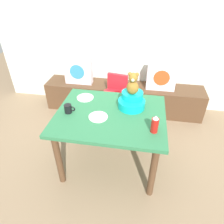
{
  "coord_description": "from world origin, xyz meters",
  "views": [
    {
      "loc": [
        0.32,
        -1.75,
        1.98
      ],
      "look_at": [
        0.0,
        0.1,
        0.69
      ],
      "focal_mm": 32.32,
      "sensor_mm": 36.0,
      "label": 1
    }
  ],
  "objects_px": {
    "pillow_floral_left": "(78,70)",
    "ketchup_bottle": "(155,124)",
    "dining_table": "(110,121)",
    "pillow_floral_right": "(161,76)",
    "coffee_mug": "(68,109)",
    "dinner_plate_near": "(85,98)",
    "book_stack": "(118,83)",
    "infant_seat_teal": "(132,101)",
    "dinner_plate_far": "(98,117)",
    "teddy_bear": "(133,84)",
    "highchair": "(115,95)"
  },
  "relations": [
    {
      "from": "teddy_bear",
      "to": "pillow_floral_left",
      "type": "bearing_deg",
      "value": 133.03
    },
    {
      "from": "highchair",
      "to": "pillow_floral_left",
      "type": "bearing_deg",
      "value": 148.05
    },
    {
      "from": "ketchup_bottle",
      "to": "coffee_mug",
      "type": "bearing_deg",
      "value": 169.33
    },
    {
      "from": "infant_seat_teal",
      "to": "coffee_mug",
      "type": "distance_m",
      "value": 0.7
    },
    {
      "from": "teddy_bear",
      "to": "coffee_mug",
      "type": "distance_m",
      "value": 0.74
    },
    {
      "from": "ketchup_bottle",
      "to": "infant_seat_teal",
      "type": "bearing_deg",
      "value": 121.46
    },
    {
      "from": "book_stack",
      "to": "dinner_plate_far",
      "type": "relative_size",
      "value": 1.0
    },
    {
      "from": "dinner_plate_near",
      "to": "dinner_plate_far",
      "type": "distance_m",
      "value": 0.43
    },
    {
      "from": "infant_seat_teal",
      "to": "highchair",
      "type": "bearing_deg",
      "value": 115.36
    },
    {
      "from": "pillow_floral_right",
      "to": "dinner_plate_near",
      "type": "height_order",
      "value": "pillow_floral_right"
    },
    {
      "from": "book_stack",
      "to": "dining_table",
      "type": "relative_size",
      "value": 0.17
    },
    {
      "from": "teddy_bear",
      "to": "coffee_mug",
      "type": "xyz_separation_m",
      "value": [
        -0.66,
        -0.24,
        -0.23
      ]
    },
    {
      "from": "pillow_floral_right",
      "to": "dinner_plate_near",
      "type": "bearing_deg",
      "value": -135.14
    },
    {
      "from": "dining_table",
      "to": "infant_seat_teal",
      "type": "xyz_separation_m",
      "value": [
        0.21,
        0.18,
        0.18
      ]
    },
    {
      "from": "highchair",
      "to": "dinner_plate_near",
      "type": "bearing_deg",
      "value": -118.27
    },
    {
      "from": "dinner_plate_near",
      "to": "ketchup_bottle",
      "type": "bearing_deg",
      "value": -31.23
    },
    {
      "from": "pillow_floral_right",
      "to": "highchair",
      "type": "height_order",
      "value": "pillow_floral_right"
    },
    {
      "from": "pillow_floral_right",
      "to": "coffee_mug",
      "type": "bearing_deg",
      "value": -129.33
    },
    {
      "from": "coffee_mug",
      "to": "dinner_plate_far",
      "type": "bearing_deg",
      "value": -6.05
    },
    {
      "from": "teddy_bear",
      "to": "dinner_plate_near",
      "type": "relative_size",
      "value": 1.25
    },
    {
      "from": "book_stack",
      "to": "infant_seat_teal",
      "type": "distance_m",
      "value": 1.13
    },
    {
      "from": "dinner_plate_near",
      "to": "infant_seat_teal",
      "type": "bearing_deg",
      "value": -8.68
    },
    {
      "from": "teddy_bear",
      "to": "ketchup_bottle",
      "type": "bearing_deg",
      "value": -58.51
    },
    {
      "from": "pillow_floral_left",
      "to": "infant_seat_teal",
      "type": "distance_m",
      "value": 1.4
    },
    {
      "from": "dinner_plate_far",
      "to": "pillow_floral_right",
      "type": "bearing_deg",
      "value": 61.71
    },
    {
      "from": "dinner_plate_far",
      "to": "teddy_bear",
      "type": "bearing_deg",
      "value": 40.13
    },
    {
      "from": "pillow_floral_left",
      "to": "dining_table",
      "type": "distance_m",
      "value": 1.41
    },
    {
      "from": "highchair",
      "to": "coffee_mug",
      "type": "distance_m",
      "value": 0.96
    },
    {
      "from": "pillow_floral_right",
      "to": "book_stack",
      "type": "relative_size",
      "value": 2.2
    },
    {
      "from": "dinner_plate_near",
      "to": "dinner_plate_far",
      "type": "xyz_separation_m",
      "value": [
        0.24,
        -0.36,
        0.0
      ]
    },
    {
      "from": "pillow_floral_left",
      "to": "coffee_mug",
      "type": "height_order",
      "value": "pillow_floral_left"
    },
    {
      "from": "pillow_floral_right",
      "to": "ketchup_bottle",
      "type": "bearing_deg",
      "value": -94.95
    },
    {
      "from": "pillow_floral_left",
      "to": "teddy_bear",
      "type": "distance_m",
      "value": 1.44
    },
    {
      "from": "pillow_floral_right",
      "to": "dining_table",
      "type": "xyz_separation_m",
      "value": [
        -0.58,
        -1.2,
        -0.05
      ]
    },
    {
      "from": "dinner_plate_near",
      "to": "coffee_mug",
      "type": "bearing_deg",
      "value": -105.81
    },
    {
      "from": "infant_seat_teal",
      "to": "ketchup_bottle",
      "type": "bearing_deg",
      "value": -58.54
    },
    {
      "from": "dining_table",
      "to": "ketchup_bottle",
      "type": "xyz_separation_m",
      "value": [
        0.46,
        -0.23,
        0.19
      ]
    },
    {
      "from": "book_stack",
      "to": "dining_table",
      "type": "distance_m",
      "value": 1.23
    },
    {
      "from": "infant_seat_teal",
      "to": "dinner_plate_near",
      "type": "xyz_separation_m",
      "value": [
        -0.57,
        0.09,
        -0.07
      ]
    },
    {
      "from": "highchair",
      "to": "teddy_bear",
      "type": "distance_m",
      "value": 0.83
    },
    {
      "from": "infant_seat_teal",
      "to": "pillow_floral_left",
      "type": "bearing_deg",
      "value": 133.05
    },
    {
      "from": "pillow_floral_right",
      "to": "coffee_mug",
      "type": "relative_size",
      "value": 3.67
    },
    {
      "from": "highchair",
      "to": "dinner_plate_near",
      "type": "relative_size",
      "value": 3.95
    },
    {
      "from": "highchair",
      "to": "dinner_plate_far",
      "type": "relative_size",
      "value": 3.95
    },
    {
      "from": "pillow_floral_right",
      "to": "dinner_plate_far",
      "type": "height_order",
      "value": "pillow_floral_right"
    },
    {
      "from": "coffee_mug",
      "to": "dinner_plate_far",
      "type": "height_order",
      "value": "coffee_mug"
    },
    {
      "from": "pillow_floral_left",
      "to": "coffee_mug",
      "type": "bearing_deg",
      "value": -76.76
    },
    {
      "from": "ketchup_bottle",
      "to": "dinner_plate_near",
      "type": "bearing_deg",
      "value": 148.77
    },
    {
      "from": "pillow_floral_left",
      "to": "coffee_mug",
      "type": "distance_m",
      "value": 1.3
    },
    {
      "from": "pillow_floral_left",
      "to": "ketchup_bottle",
      "type": "bearing_deg",
      "value": -49.9
    }
  ]
}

